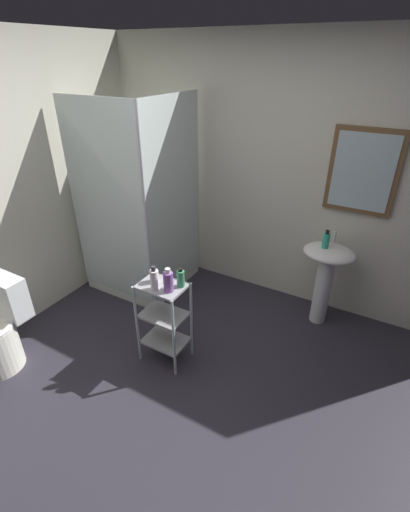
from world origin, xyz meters
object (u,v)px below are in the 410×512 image
Objects in this scene: storage_cart at (164,316)px; rinse_cup at (154,276)px; pedestal_sink at (326,269)px; body_wash_bottle_green at (181,278)px; conditioner_bottle_purple at (168,281)px; lotion_bottle_white at (154,279)px; shower_stall at (144,248)px; hand_soap_bottle at (326,240)px.

rinse_cup is (-0.08, 0.01, 0.35)m from storage_cart.
body_wash_bottle_green is (-0.87, -1.08, 0.23)m from pedestal_sink.
conditioner_bottle_purple is at bearing -22.02° from storage_cart.
conditioner_bottle_purple is at bearing -127.71° from pedestal_sink.
lotion_bottle_white reaches higher than pedestal_sink.
body_wash_bottle_green is (0.14, 0.06, 0.38)m from storage_cart.
storage_cart is 0.40m from conditioner_bottle_purple.
conditioner_bottle_purple is (0.09, -0.04, 0.39)m from storage_cart.
storage_cart is (-1.00, -1.14, -0.14)m from pedestal_sink.
shower_stall is 10.29× the size of conditioner_bottle_purple.
conditioner_bottle_purple is at bearing -127.29° from hand_soap_bottle.
shower_stall is 1.87m from hand_soap_bottle.
storage_cart is 3.73× the size of lotion_bottle_white.
shower_stall is 10.07× the size of lotion_bottle_white.
body_wash_bottle_green is at bearing 12.22° from rinse_cup.
rinse_cup is at bearing -46.45° from shower_stall.
conditioner_bottle_purple is 0.11m from body_wash_bottle_green.
storage_cart is at bearing 157.98° from conditioner_bottle_purple.
lotion_bottle_white is (-0.97, -1.17, -0.06)m from hand_soap_bottle.
rinse_cup reaches higher than pedestal_sink.
shower_stall is at bearing 137.56° from conditioner_bottle_purple.
shower_stall reaches higher than storage_cart.
lotion_bottle_white is at bearing -129.70° from hand_soap_bottle.
shower_stall reaches higher than body_wash_bottle_green.
hand_soap_bottle is 1.69× the size of rinse_cup.
shower_stall is 12.59× the size of body_wash_bottle_green.
storage_cart is at bearing 78.41° from lotion_bottle_white.
hand_soap_bottle is at bearing -138.34° from pedestal_sink.
pedestal_sink is (1.84, 0.33, 0.12)m from shower_stall.
lotion_bottle_white is (-0.10, -0.03, 0.00)m from conditioner_bottle_purple.
body_wash_bottle_green is at bearing 24.00° from storage_cart.
storage_cart is at bearing -156.00° from body_wash_bottle_green.
body_wash_bottle_green is 1.61× the size of rinse_cup.
lotion_bottle_white is at bearing -139.35° from body_wash_bottle_green.
hand_soap_bottle is 0.86× the size of conditioner_bottle_purple.
conditioner_bottle_purple is at bearing -42.44° from shower_stall.
body_wash_bottle_green is (-0.82, -1.05, -0.07)m from hand_soap_bottle.
lotion_bottle_white is at bearing -130.01° from pedestal_sink.
hand_soap_bottle reaches higher than storage_cart.
body_wash_bottle_green reaches higher than pedestal_sink.
pedestal_sink is 1.53m from storage_cart.
body_wash_bottle_green reaches higher than rinse_cup.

